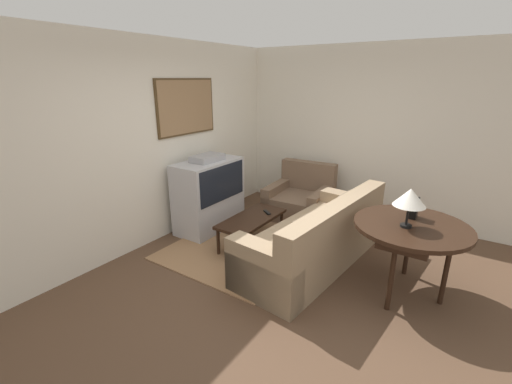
{
  "coord_description": "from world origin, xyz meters",
  "views": [
    {
      "loc": [
        -2.87,
        -1.54,
        2.19
      ],
      "look_at": [
        0.72,
        0.86,
        0.75
      ],
      "focal_mm": 24.0,
      "sensor_mm": 36.0,
      "label": 1
    }
  ],
  "objects_px": {
    "table_lamp": "(410,198)",
    "mantel_clock": "(413,208)",
    "console_table": "(412,230)",
    "coffee_table": "(252,220)",
    "tv": "(209,194)",
    "armchair": "(300,200)",
    "couch": "(317,240)"
  },
  "relations": [
    {
      "from": "coffee_table",
      "to": "mantel_clock",
      "type": "height_order",
      "value": "mantel_clock"
    },
    {
      "from": "tv",
      "to": "mantel_clock",
      "type": "xyz_separation_m",
      "value": [
        0.08,
        -2.78,
        0.36
      ]
    },
    {
      "from": "mantel_clock",
      "to": "console_table",
      "type": "bearing_deg",
      "value": -167.13
    },
    {
      "from": "armchair",
      "to": "mantel_clock",
      "type": "distance_m",
      "value": 2.26
    },
    {
      "from": "table_lamp",
      "to": "couch",
      "type": "bearing_deg",
      "value": 82.19
    },
    {
      "from": "armchair",
      "to": "mantel_clock",
      "type": "height_order",
      "value": "mantel_clock"
    },
    {
      "from": "tv",
      "to": "mantel_clock",
      "type": "bearing_deg",
      "value": -88.25
    },
    {
      "from": "armchair",
      "to": "console_table",
      "type": "height_order",
      "value": "armchair"
    },
    {
      "from": "table_lamp",
      "to": "armchair",
      "type": "bearing_deg",
      "value": 52.62
    },
    {
      "from": "armchair",
      "to": "coffee_table",
      "type": "relative_size",
      "value": 0.93
    },
    {
      "from": "armchair",
      "to": "couch",
      "type": "bearing_deg",
      "value": -59.06
    },
    {
      "from": "tv",
      "to": "mantel_clock",
      "type": "relative_size",
      "value": 5.3
    },
    {
      "from": "mantel_clock",
      "to": "tv",
      "type": "bearing_deg",
      "value": 91.75
    },
    {
      "from": "console_table",
      "to": "table_lamp",
      "type": "xyz_separation_m",
      "value": [
        -0.1,
        0.05,
        0.37
      ]
    },
    {
      "from": "couch",
      "to": "armchair",
      "type": "relative_size",
      "value": 2.33
    },
    {
      "from": "couch",
      "to": "coffee_table",
      "type": "bearing_deg",
      "value": -82.84
    },
    {
      "from": "couch",
      "to": "console_table",
      "type": "bearing_deg",
      "value": 93.75
    },
    {
      "from": "tv",
      "to": "console_table",
      "type": "distance_m",
      "value": 2.83
    },
    {
      "from": "tv",
      "to": "coffee_table",
      "type": "height_order",
      "value": "tv"
    },
    {
      "from": "coffee_table",
      "to": "mantel_clock",
      "type": "xyz_separation_m",
      "value": [
        0.19,
        -1.93,
        0.54
      ]
    },
    {
      "from": "tv",
      "to": "coffee_table",
      "type": "relative_size",
      "value": 1.07
    },
    {
      "from": "tv",
      "to": "table_lamp",
      "type": "distance_m",
      "value": 2.84
    },
    {
      "from": "console_table",
      "to": "mantel_clock",
      "type": "xyz_separation_m",
      "value": [
        0.2,
        0.04,
        0.18
      ]
    },
    {
      "from": "couch",
      "to": "table_lamp",
      "type": "relative_size",
      "value": 5.79
    },
    {
      "from": "armchair",
      "to": "console_table",
      "type": "distance_m",
      "value": 2.36
    },
    {
      "from": "coffee_table",
      "to": "table_lamp",
      "type": "xyz_separation_m",
      "value": [
        -0.11,
        -1.93,
        0.74
      ]
    },
    {
      "from": "table_lamp",
      "to": "coffee_table",
      "type": "bearing_deg",
      "value": 86.78
    },
    {
      "from": "console_table",
      "to": "mantel_clock",
      "type": "height_order",
      "value": "mantel_clock"
    },
    {
      "from": "tv",
      "to": "table_lamp",
      "type": "bearing_deg",
      "value": -94.4
    },
    {
      "from": "table_lamp",
      "to": "mantel_clock",
      "type": "relative_size",
      "value": 1.85
    },
    {
      "from": "couch",
      "to": "mantel_clock",
      "type": "height_order",
      "value": "mantel_clock"
    },
    {
      "from": "table_lamp",
      "to": "tv",
      "type": "bearing_deg",
      "value": 85.6
    }
  ]
}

